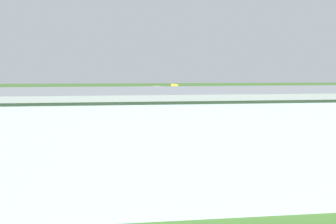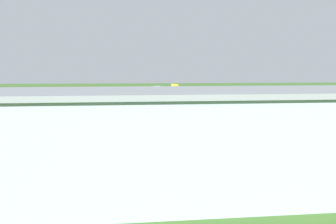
{
  "view_description": "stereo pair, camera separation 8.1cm",
  "coord_description": "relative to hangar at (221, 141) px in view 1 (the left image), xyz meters",
  "views": [
    {
      "loc": [
        6.6,
        69.13,
        8.53
      ],
      "look_at": [
        -0.81,
        11.21,
        3.18
      ],
      "focal_mm": 51.39,
      "sensor_mm": 36.0,
      "label": 1
    },
    {
      "loc": [
        6.52,
        69.14,
        8.53
      ],
      "look_at": [
        -0.81,
        11.21,
        3.18
      ],
      "focal_mm": 51.39,
      "sensor_mm": 36.0,
      "label": 2
    }
  ],
  "objects": [
    {
      "name": "person_near_hangar_door",
      "position": [
        15.18,
        -15.09,
        -2.79
      ],
      "size": [
        0.52,
        0.52,
        1.53
      ],
      "color": "#33723F",
      "rests_on": "ground_plane"
    },
    {
      "name": "ground_plane",
      "position": [
        1.17,
        -37.16,
        -3.55
      ],
      "size": [
        400.0,
        400.0,
        0.0
      ],
      "primitive_type": "plane",
      "color": "#3D6628"
    },
    {
      "name": "person_walking_on_apron",
      "position": [
        9.34,
        -19.51,
        -2.69
      ],
      "size": [
        0.52,
        0.52,
        1.73
      ],
      "color": "navy",
      "rests_on": "ground_plane"
    },
    {
      "name": "biplane",
      "position": [
        0.87,
        -38.29,
        0.95
      ],
      "size": [
        7.78,
        8.11,
        3.55
      ],
      "color": "yellow"
    },
    {
      "name": "hangar",
      "position": [
        0.0,
        0.0,
        0.0
      ],
      "size": [
        40.32,
        13.66,
        7.08
      ],
      "color": "#99A3AD",
      "rests_on": "ground_plane"
    },
    {
      "name": "person_watching_takeoff",
      "position": [
        18.21,
        -17.46,
        -2.71
      ],
      "size": [
        0.49,
        0.49,
        1.68
      ],
      "color": "orange",
      "rests_on": "ground_plane"
    }
  ]
}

